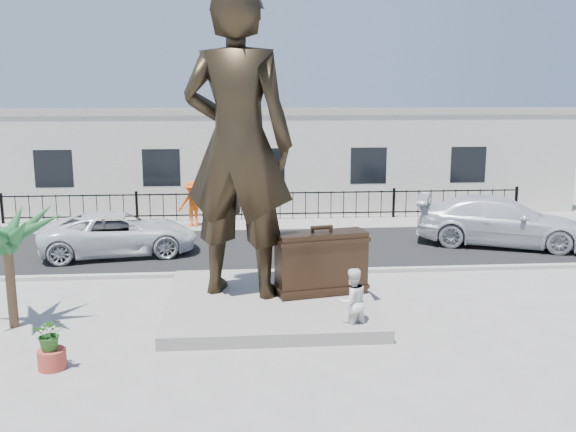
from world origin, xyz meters
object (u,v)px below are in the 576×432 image
Objects in this scene: car_white at (119,233)px; tourist at (352,302)px; statue at (238,144)px; suitcase at (321,263)px.

tourist is at bearing -149.51° from car_white.
statue is at bearing -62.96° from tourist.
car_white is (-6.54, 7.77, -0.05)m from tourist.
tourist is 0.30× the size of car_white.
statue reaches higher than suitcase.
statue is 1.49× the size of car_white.
statue is 3.35× the size of suitcase.
tourist is (0.42, -2.14, -0.33)m from suitcase.
suitcase is 1.48× the size of tourist.
tourist is (2.52, -2.37, -3.38)m from statue.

